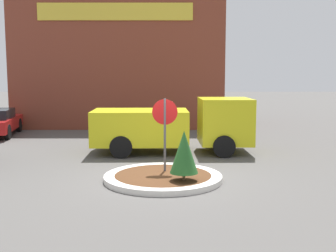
# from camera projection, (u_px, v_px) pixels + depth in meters

# --- Properties ---
(ground_plane) EXTENTS (120.00, 120.00, 0.00)m
(ground_plane) POSITION_uv_depth(u_px,v_px,m) (162.00, 180.00, 12.02)
(ground_plane) COLOR #514F4C
(traffic_island) EXTENTS (3.37, 3.37, 0.16)m
(traffic_island) POSITION_uv_depth(u_px,v_px,m) (162.00, 178.00, 12.01)
(traffic_island) COLOR silver
(traffic_island) RESTS_ON ground_plane
(stop_sign) EXTENTS (0.75, 0.07, 2.31)m
(stop_sign) POSITION_uv_depth(u_px,v_px,m) (164.00, 122.00, 12.32)
(stop_sign) COLOR #4C4C51
(stop_sign) RESTS_ON ground_plane
(island_shrub) EXTENTS (0.76, 0.76, 1.36)m
(island_shrub) POSITION_uv_depth(u_px,v_px,m) (183.00, 152.00, 11.25)
(island_shrub) COLOR brown
(island_shrub) RESTS_ON traffic_island
(utility_truck) EXTENTS (6.06, 2.41, 2.09)m
(utility_truck) POSITION_uv_depth(u_px,v_px,m) (174.00, 125.00, 16.12)
(utility_truck) COLOR gold
(utility_truck) RESTS_ON ground_plane
(storefront_building) EXTENTS (11.65, 6.07, 7.07)m
(storefront_building) POSITION_uv_depth(u_px,v_px,m) (121.00, 65.00, 25.35)
(storefront_building) COLOR brown
(storefront_building) RESTS_ON ground_plane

